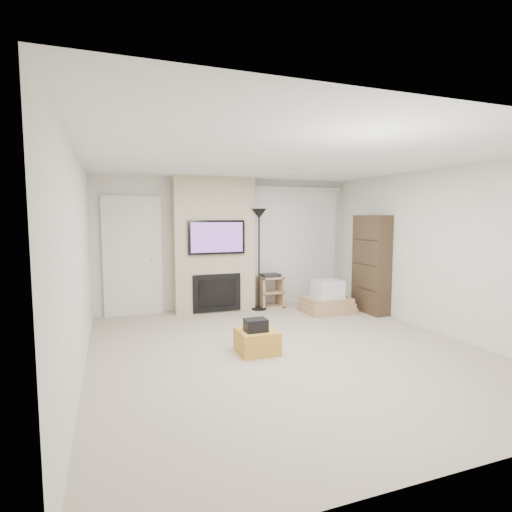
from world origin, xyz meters
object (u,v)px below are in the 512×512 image
object	(u,v)px
av_stand	(270,290)
box_stack	(327,300)
bookshelf	(371,264)
floor_lamp	(259,230)
ottoman	(257,341)

from	to	relation	value
av_stand	box_stack	world-z (taller)	av_stand
av_stand	bookshelf	xyz separation A→B (m)	(1.58, -1.04, 0.55)
floor_lamp	bookshelf	bearing A→B (deg)	-25.84
av_stand	bookshelf	distance (m)	1.97
ottoman	av_stand	xyz separation A→B (m)	(1.17, 2.40, 0.20)
box_stack	bookshelf	size ratio (longest dim) A/B	0.50
box_stack	av_stand	bearing A→B (deg)	137.23
floor_lamp	ottoman	bearing A→B (deg)	-111.16
ottoman	box_stack	world-z (taller)	box_stack
ottoman	floor_lamp	distance (m)	2.79
box_stack	bookshelf	xyz separation A→B (m)	(0.75, -0.27, 0.67)
ottoman	box_stack	size ratio (longest dim) A/B	0.55
ottoman	av_stand	bearing A→B (deg)	64.05
ottoman	bookshelf	size ratio (longest dim) A/B	0.28
floor_lamp	av_stand	size ratio (longest dim) A/B	2.91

